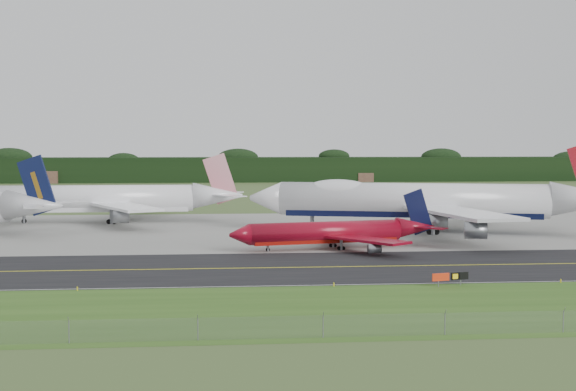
% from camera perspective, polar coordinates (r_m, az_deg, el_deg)
% --- Properties ---
extents(ground, '(600.00, 600.00, 0.00)m').
position_cam_1_polar(ground, '(125.97, 2.29, -4.83)').
color(ground, '#465527').
rests_on(ground, ground).
extents(grass_verge, '(400.00, 30.00, 0.01)m').
position_cam_1_polar(grass_verge, '(91.91, 5.16, -8.03)').
color(grass_verge, '#2C5218').
rests_on(grass_verge, ground).
extents(taxiway, '(400.00, 32.00, 0.02)m').
position_cam_1_polar(taxiway, '(122.05, 2.53, -5.10)').
color(taxiway, black).
rests_on(taxiway, ground).
extents(apron, '(400.00, 78.00, 0.01)m').
position_cam_1_polar(apron, '(176.26, 0.12, -2.38)').
color(apron, gray).
rests_on(apron, ground).
extents(taxiway_centreline, '(400.00, 0.40, 0.00)m').
position_cam_1_polar(taxiway_centreline, '(122.05, 2.53, -5.09)').
color(taxiway_centreline, yellow).
rests_on(taxiway_centreline, taxiway).
extents(taxiway_edge_line, '(400.00, 0.25, 0.00)m').
position_cam_1_polar(taxiway_edge_line, '(106.92, 3.65, -6.35)').
color(taxiway_edge_line, silver).
rests_on(taxiway_edge_line, taxiway).
extents(perimeter_fence, '(320.00, 0.10, 320.00)m').
position_cam_1_polar(perimeter_fence, '(79.22, 6.87, -9.14)').
color(perimeter_fence, slate).
rests_on(perimeter_fence, ground).
extents(horizon_treeline, '(700.00, 25.00, 12.00)m').
position_cam_1_polar(horizon_treeline, '(397.83, -2.86, 1.79)').
color(horizon_treeline, black).
rests_on(horizon_treeline, ground).
extents(jet_ba_747, '(76.71, 62.21, 19.59)m').
position_cam_1_polar(jet_ba_747, '(170.80, 9.74, -0.39)').
color(jet_ba_747, white).
rests_on(jet_ba_747, ground).
extents(jet_red_737, '(38.62, 31.00, 10.49)m').
position_cam_1_polar(jet_red_737, '(142.96, 3.48, -2.65)').
color(jet_red_737, maroon).
rests_on(jet_red_737, ground).
extents(jet_star_tail, '(62.37, 52.42, 16.51)m').
position_cam_1_polar(jet_star_tail, '(194.39, -12.41, -0.28)').
color(jet_star_tail, white).
rests_on(jet_star_tail, ground).
extents(taxiway_sign, '(5.18, 1.41, 1.76)m').
position_cam_1_polar(taxiway_sign, '(107.83, 11.46, -5.68)').
color(taxiway_sign, slate).
rests_on(taxiway_sign, ground).
extents(edge_marker_left, '(0.16, 0.16, 0.50)m').
position_cam_1_polar(edge_marker_left, '(106.12, -14.75, -6.42)').
color(edge_marker_left, yellow).
rests_on(edge_marker_left, ground).
extents(edge_marker_center, '(0.16, 0.16, 0.50)m').
position_cam_1_polar(edge_marker_center, '(105.78, 3.28, -6.34)').
color(edge_marker_center, yellow).
rests_on(edge_marker_center, ground).
extents(edge_marker_right, '(0.16, 0.16, 0.50)m').
position_cam_1_polar(edge_marker_right, '(114.42, 18.83, -5.77)').
color(edge_marker_right, yellow).
rests_on(edge_marker_right, ground).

